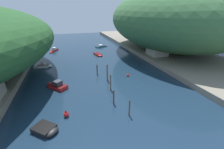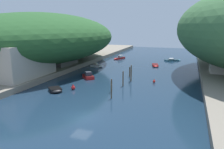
% 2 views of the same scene
% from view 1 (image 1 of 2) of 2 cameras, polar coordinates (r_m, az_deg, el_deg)
% --- Properties ---
extents(water_surface, '(130.00, 130.00, 0.00)m').
position_cam_1_polar(water_surface, '(40.23, -7.34, 3.12)').
color(water_surface, '#192D42').
rests_on(water_surface, ground).
extents(right_bank, '(22.00, 120.00, 1.14)m').
position_cam_1_polar(right_bank, '(51.49, 23.53, 6.52)').
color(right_bank, gray).
rests_on(right_bank, ground).
extents(hillside_right, '(36.92, 51.68, 19.68)m').
position_cam_1_polar(hillside_right, '(55.77, 21.66, 18.93)').
color(hillside_right, '#3D6B3D').
rests_on(hillside_right, right_bank).
extents(right_bank_cottage, '(5.21, 5.60, 4.32)m').
position_cam_1_polar(right_bank_cottage, '(47.89, 16.96, 9.79)').
color(right_bank_cottage, '#B2A899').
rests_on(right_bank_cottage, right_bank).
extents(boat_cabin_cruiser, '(3.68, 1.91, 1.20)m').
position_cam_1_polar(boat_cabin_cruiser, '(42.96, -24.28, 3.05)').
color(boat_cabin_cruiser, white).
rests_on(boat_cabin_cruiser, water_surface).
extents(boat_small_dinghy, '(5.81, 4.40, 0.89)m').
position_cam_1_polar(boat_small_dinghy, '(62.42, -3.89, 10.76)').
color(boat_small_dinghy, teal).
rests_on(boat_small_dinghy, water_surface).
extents(boat_far_right_bank, '(2.57, 4.62, 0.53)m').
position_cam_1_polar(boat_far_right_bank, '(50.13, -5.22, 7.58)').
color(boat_far_right_bank, red).
rests_on(boat_far_right_bank, water_surface).
extents(boat_open_rowboat, '(3.24, 5.53, 1.32)m').
position_cam_1_polar(boat_open_rowboat, '(58.62, -21.35, 8.53)').
color(boat_open_rowboat, red).
rests_on(boat_open_rowboat, water_surface).
extents(boat_near_quay, '(4.40, 4.63, 1.53)m').
position_cam_1_polar(boat_near_quay, '(30.75, -20.48, -3.85)').
color(boat_near_quay, red).
rests_on(boat_near_quay, water_surface).
extents(boat_moored_right, '(3.63, 3.53, 0.66)m').
position_cam_1_polar(boat_moored_right, '(21.04, -23.72, -18.64)').
color(boat_moored_right, black).
rests_on(boat_moored_right, water_surface).
extents(mooring_post_nearest, '(0.20, 0.20, 2.53)m').
position_cam_1_polar(mooring_post_nearest, '(21.43, 6.67, -12.42)').
color(mooring_post_nearest, brown).
rests_on(mooring_post_nearest, water_surface).
extents(mooring_post_second, '(0.26, 0.26, 2.49)m').
position_cam_1_polar(mooring_post_second, '(23.73, 0.63, -8.42)').
color(mooring_post_second, brown).
rests_on(mooring_post_second, water_surface).
extents(mooring_post_middle, '(0.25, 0.25, 3.09)m').
position_cam_1_polar(mooring_post_middle, '(27.56, -0.56, -2.94)').
color(mooring_post_middle, brown).
rests_on(mooring_post_middle, water_surface).
extents(mooring_post_fourth, '(0.29, 0.29, 3.61)m').
position_cam_1_polar(mooring_post_fourth, '(31.27, -1.81, 0.88)').
color(mooring_post_fourth, brown).
rests_on(mooring_post_fourth, water_surface).
extents(mooring_post_farthest, '(0.27, 0.27, 2.41)m').
position_cam_1_polar(mooring_post_farthest, '(34.72, -5.70, 2.02)').
color(mooring_post_farthest, brown).
rests_on(mooring_post_farthest, water_surface).
extents(channel_buoy_near, '(0.75, 0.75, 1.12)m').
position_cam_1_polar(channel_buoy_near, '(22.45, -17.08, -14.19)').
color(channel_buoy_near, red).
rests_on(channel_buoy_near, water_surface).
extents(channel_buoy_far, '(0.58, 0.58, 0.86)m').
position_cam_1_polar(channel_buoy_far, '(33.83, 6.06, -0.18)').
color(channel_buoy_far, red).
rests_on(channel_buoy_far, water_surface).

